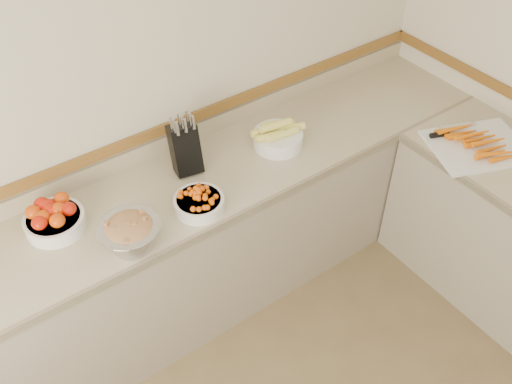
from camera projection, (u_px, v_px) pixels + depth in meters
back_wall at (119, 101)px, 2.75m from camera, size 4.00×0.00×4.00m
counter_back at (170, 257)px, 3.14m from camera, size 4.00×0.65×1.08m
knife_block at (185, 148)px, 2.91m from camera, size 0.17×0.19×0.34m
tomato_bowl at (53, 218)px, 2.64m from camera, size 0.28×0.28×0.14m
cherry_tomato_bowl at (199, 201)px, 2.75m from camera, size 0.25×0.25×0.14m
corn_bowl at (278, 136)px, 3.11m from camera, size 0.30×0.27×0.16m
rhubarb_bowl at (130, 234)px, 2.54m from camera, size 0.29×0.29×0.16m
cutting_board at (478, 144)px, 3.12m from camera, size 0.63×0.57×0.07m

